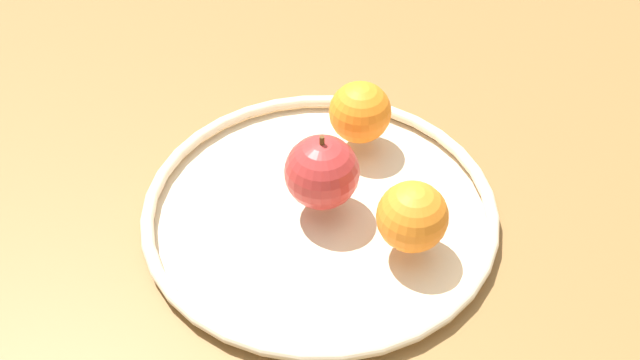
{
  "coord_description": "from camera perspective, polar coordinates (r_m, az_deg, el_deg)",
  "views": [
    {
      "loc": [
        -46.67,
        -13.66,
        52.48
      ],
      "look_at": [
        0.0,
        0.0,
        4.8
      ],
      "focal_mm": 43.05,
      "sensor_mm": 36.0,
      "label": 1
    }
  ],
  "objects": [
    {
      "name": "fruit_bowl",
      "position": [
        0.71,
        0.0,
        -2.24
      ],
      "size": [
        32.8,
        32.8,
        1.8
      ],
      "color": "beige",
      "rests_on": "ground_plane"
    },
    {
      "name": "orange_back_left",
      "position": [
        0.75,
        3.0,
        5.06
      ],
      "size": [
        6.14,
        6.14,
        6.14
      ],
      "primitive_type": "sphere",
      "color": "orange",
      "rests_on": "fruit_bowl"
    },
    {
      "name": "orange_center",
      "position": [
        0.65,
        6.88,
        -2.73
      ],
      "size": [
        6.2,
        6.2,
        6.2
      ],
      "primitive_type": "sphere",
      "color": "orange",
      "rests_on": "fruit_bowl"
    },
    {
      "name": "ground_plane",
      "position": [
        0.73,
        0.0,
        -3.81
      ],
      "size": [
        118.15,
        118.15,
        4.0
      ],
      "primitive_type": "cube",
      "color": "brown"
    },
    {
      "name": "apple",
      "position": [
        0.68,
        0.08,
        0.6
      ],
      "size": [
        6.8,
        6.8,
        7.6
      ],
      "color": "#B32E2D",
      "rests_on": "fruit_bowl"
    }
  ]
}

